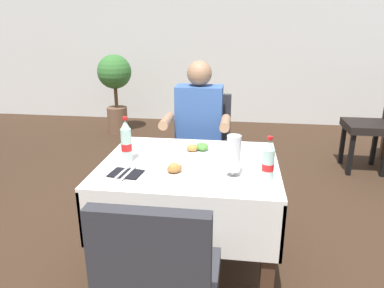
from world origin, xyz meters
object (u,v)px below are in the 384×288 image
object	(u,v)px
cola_bottle_secondary	(268,162)
chair_near_camera_side	(161,284)
napkin_cutlery_set	(126,173)
plate_far_diner	(195,150)
main_dining_table	(190,189)
plate_near_camera	(174,171)
cola_bottle_primary	(126,142)
background_chair_left	(377,121)
potted_plant_corner	(115,83)
seated_diner_far	(198,133)
beer_glass_left	(234,156)
chair_far_diner_seat	(204,147)

from	to	relation	value
cola_bottle_secondary	chair_near_camera_side	bearing A→B (deg)	-125.02
cola_bottle_secondary	napkin_cutlery_set	distance (m)	0.76
plate_far_diner	main_dining_table	bearing A→B (deg)	-93.81
plate_far_diner	plate_near_camera	bearing A→B (deg)	-101.16
chair_near_camera_side	plate_far_diner	xyz separation A→B (m)	(0.01, 0.99, 0.21)
cola_bottle_primary	background_chair_left	distance (m)	2.86
potted_plant_corner	background_chair_left	bearing A→B (deg)	-17.91
chair_near_camera_side	seated_diner_far	bearing A→B (deg)	91.23
cola_bottle_primary	cola_bottle_secondary	world-z (taller)	cola_bottle_primary
cola_bottle_secondary	beer_glass_left	bearing A→B (deg)	171.18
beer_glass_left	chair_far_diner_seat	bearing A→B (deg)	104.47
main_dining_table	plate_near_camera	distance (m)	0.28
chair_near_camera_side	cola_bottle_primary	xyz separation A→B (m)	(-0.37, 0.79, 0.31)
chair_near_camera_side	main_dining_table	bearing A→B (deg)	90.00
seated_diner_far	plate_near_camera	distance (m)	0.90
seated_diner_far	plate_far_diner	xyz separation A→B (m)	(0.04, -0.55, 0.05)
seated_diner_far	chair_far_diner_seat	bearing A→B (deg)	73.06
chair_far_diner_seat	cola_bottle_secondary	bearing A→B (deg)	-66.97
main_dining_table	chair_near_camera_side	world-z (taller)	chair_near_camera_side
background_chair_left	beer_glass_left	bearing A→B (deg)	-124.95
seated_diner_far	beer_glass_left	distance (m)	0.95
chair_near_camera_side	potted_plant_corner	size ratio (longest dim) A/B	0.87
cola_bottle_primary	plate_near_camera	bearing A→B (deg)	-26.02
chair_far_diner_seat	beer_glass_left	distance (m)	1.08
plate_far_diner	cola_bottle_secondary	bearing A→B (deg)	-41.03
plate_far_diner	background_chair_left	bearing A→B (deg)	45.60
chair_near_camera_side	napkin_cutlery_set	distance (m)	0.71
background_chair_left	chair_near_camera_side	bearing A→B (deg)	-122.07
beer_glass_left	plate_far_diner	bearing A→B (deg)	125.76
chair_near_camera_side	plate_near_camera	xyz separation A→B (m)	(-0.06, 0.64, 0.21)
chair_far_diner_seat	cola_bottle_primary	distance (m)	0.99
chair_near_camera_side	plate_far_diner	world-z (taller)	chair_near_camera_side
beer_glass_left	napkin_cutlery_set	size ratio (longest dim) A/B	1.18
plate_far_diner	chair_far_diner_seat	bearing A→B (deg)	90.98
plate_near_camera	plate_far_diner	world-z (taller)	plate_near_camera
chair_near_camera_side	potted_plant_corner	distance (m)	4.04
chair_near_camera_side	napkin_cutlery_set	xyz separation A→B (m)	(-0.32, 0.60, 0.20)
seated_diner_far	beer_glass_left	bearing A→B (deg)	-71.90
seated_diner_far	cola_bottle_secondary	bearing A→B (deg)	-62.90
beer_glass_left	napkin_cutlery_set	xyz separation A→B (m)	(-0.58, -0.05, -0.11)
plate_near_camera	background_chair_left	size ratio (longest dim) A/B	0.26
plate_far_diner	napkin_cutlery_set	xyz separation A→B (m)	(-0.33, -0.39, -0.01)
main_dining_table	potted_plant_corner	xyz separation A→B (m)	(-1.47, 2.93, 0.15)
cola_bottle_primary	potted_plant_corner	size ratio (longest dim) A/B	0.25
main_dining_table	cola_bottle_secondary	distance (m)	0.56
cola_bottle_secondary	cola_bottle_primary	bearing A→B (deg)	168.21
beer_glass_left	napkin_cutlery_set	world-z (taller)	beer_glass_left
plate_near_camera	chair_far_diner_seat	bearing A→B (deg)	86.68
chair_near_camera_side	background_chair_left	size ratio (longest dim) A/B	1.00
beer_glass_left	seated_diner_far	bearing A→B (deg)	108.10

